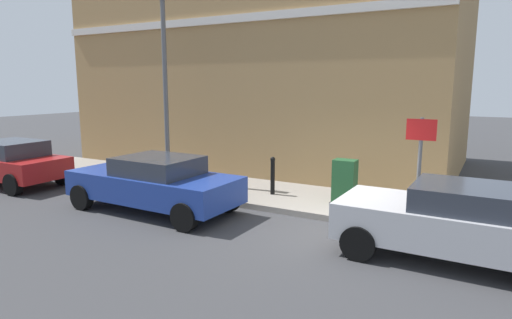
{
  "coord_description": "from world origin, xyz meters",
  "views": [
    {
      "loc": [
        -8.63,
        -3.04,
        3.11
      ],
      "look_at": [
        1.01,
        2.36,
        1.2
      ],
      "focal_mm": 30.37,
      "sensor_mm": 36.0,
      "label": 1
    }
  ],
  "objects_px": {
    "car_silver": "(455,221)",
    "car_blue": "(154,183)",
    "bollard_far_kerb": "(200,174)",
    "utility_cabinet": "(345,184)",
    "car_red": "(9,162)",
    "bollard_near_cabinet": "(273,174)",
    "street_sign": "(420,155)",
    "lamppost": "(165,78)"
  },
  "relations": [
    {
      "from": "car_silver",
      "to": "car_blue",
      "type": "relative_size",
      "value": 0.9
    },
    {
      "from": "car_silver",
      "to": "bollard_far_kerb",
      "type": "bearing_deg",
      "value": -10.48
    },
    {
      "from": "car_blue",
      "to": "utility_cabinet",
      "type": "xyz_separation_m",
      "value": [
        2.31,
        -4.11,
        -0.04
      ]
    },
    {
      "from": "bollard_far_kerb",
      "to": "car_silver",
      "type": "bearing_deg",
      "value": -101.13
    },
    {
      "from": "car_red",
      "to": "bollard_near_cabinet",
      "type": "xyz_separation_m",
      "value": [
        2.44,
        -8.01,
        -0.02
      ]
    },
    {
      "from": "car_red",
      "to": "utility_cabinet",
      "type": "distance_m",
      "value": 10.34
    },
    {
      "from": "utility_cabinet",
      "to": "street_sign",
      "type": "height_order",
      "value": "street_sign"
    },
    {
      "from": "car_silver",
      "to": "street_sign",
      "type": "distance_m",
      "value": 1.81
    },
    {
      "from": "car_red",
      "to": "street_sign",
      "type": "height_order",
      "value": "street_sign"
    },
    {
      "from": "street_sign",
      "to": "car_blue",
      "type": "bearing_deg",
      "value": 104.59
    },
    {
      "from": "bollard_near_cabinet",
      "to": "car_red",
      "type": "bearing_deg",
      "value": 106.97
    },
    {
      "from": "utility_cabinet",
      "to": "bollard_near_cabinet",
      "type": "bearing_deg",
      "value": 87.21
    },
    {
      "from": "car_red",
      "to": "lamppost",
      "type": "distance_m",
      "value": 5.63
    },
    {
      "from": "car_blue",
      "to": "bollard_near_cabinet",
      "type": "relative_size",
      "value": 4.27
    },
    {
      "from": "car_blue",
      "to": "street_sign",
      "type": "distance_m",
      "value": 6.2
    },
    {
      "from": "street_sign",
      "to": "utility_cabinet",
      "type": "bearing_deg",
      "value": 67.25
    },
    {
      "from": "car_silver",
      "to": "utility_cabinet",
      "type": "height_order",
      "value": "car_silver"
    },
    {
      "from": "utility_cabinet",
      "to": "bollard_near_cabinet",
      "type": "xyz_separation_m",
      "value": [
        0.1,
        2.05,
        0.02
      ]
    },
    {
      "from": "bollard_near_cabinet",
      "to": "car_blue",
      "type": "bearing_deg",
      "value": 139.6
    },
    {
      "from": "car_red",
      "to": "utility_cabinet",
      "type": "bearing_deg",
      "value": -167.71
    },
    {
      "from": "utility_cabinet",
      "to": "street_sign",
      "type": "distance_m",
      "value": 2.21
    },
    {
      "from": "car_blue",
      "to": "bollard_far_kerb",
      "type": "distance_m",
      "value": 1.54
    },
    {
      "from": "car_red",
      "to": "lamppost",
      "type": "xyz_separation_m",
      "value": [
        2.3,
        -4.45,
        2.57
      ]
    },
    {
      "from": "car_silver",
      "to": "car_blue",
      "type": "height_order",
      "value": "car_silver"
    },
    {
      "from": "bollard_near_cabinet",
      "to": "bollard_far_kerb",
      "type": "bearing_deg",
      "value": 116.79
    },
    {
      "from": "car_silver",
      "to": "lamppost",
      "type": "height_order",
      "value": "lamppost"
    },
    {
      "from": "car_blue",
      "to": "lamppost",
      "type": "distance_m",
      "value": 3.76
    },
    {
      "from": "car_red",
      "to": "street_sign",
      "type": "distance_m",
      "value": 12.04
    },
    {
      "from": "car_silver",
      "to": "bollard_near_cabinet",
      "type": "xyz_separation_m",
      "value": [
        2.17,
        4.72,
        -0.03
      ]
    },
    {
      "from": "bollard_near_cabinet",
      "to": "bollard_far_kerb",
      "type": "xyz_separation_m",
      "value": [
        -0.9,
        1.77,
        0.0
      ]
    },
    {
      "from": "car_red",
      "to": "utility_cabinet",
      "type": "height_order",
      "value": "car_red"
    },
    {
      "from": "utility_cabinet",
      "to": "car_red",
      "type": "bearing_deg",
      "value": 103.11
    },
    {
      "from": "car_silver",
      "to": "car_blue",
      "type": "bearing_deg",
      "value": 2.65
    },
    {
      "from": "utility_cabinet",
      "to": "street_sign",
      "type": "xyz_separation_m",
      "value": [
        -0.77,
        -1.83,
        0.98
      ]
    },
    {
      "from": "car_silver",
      "to": "bollard_near_cabinet",
      "type": "relative_size",
      "value": 3.84
    },
    {
      "from": "car_red",
      "to": "street_sign",
      "type": "xyz_separation_m",
      "value": [
        1.58,
        -11.9,
        0.93
      ]
    },
    {
      "from": "car_red",
      "to": "utility_cabinet",
      "type": "xyz_separation_m",
      "value": [
        2.34,
        -10.07,
        -0.05
      ]
    },
    {
      "from": "car_silver",
      "to": "bollard_near_cabinet",
      "type": "distance_m",
      "value": 5.2
    },
    {
      "from": "car_silver",
      "to": "car_blue",
      "type": "xyz_separation_m",
      "value": [
        -0.24,
        6.78,
        -0.01
      ]
    },
    {
      "from": "lamppost",
      "to": "bollard_near_cabinet",
      "type": "bearing_deg",
      "value": -87.75
    },
    {
      "from": "car_silver",
      "to": "street_sign",
      "type": "bearing_deg",
      "value": -56.59
    },
    {
      "from": "bollard_far_kerb",
      "to": "street_sign",
      "type": "bearing_deg",
      "value": -89.71
    }
  ]
}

